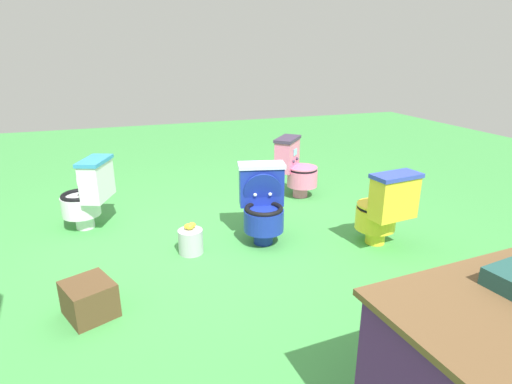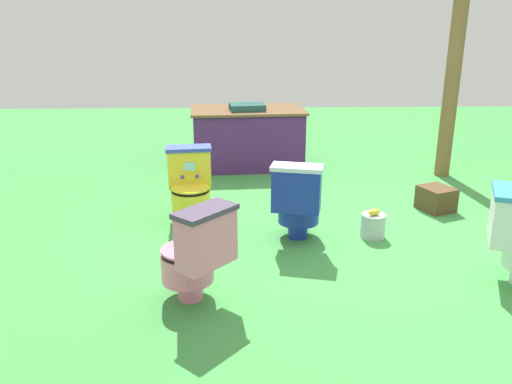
{
  "view_description": "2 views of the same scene",
  "coord_description": "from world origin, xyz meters",
  "px_view_note": "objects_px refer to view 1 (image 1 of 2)",
  "views": [
    {
      "loc": [
        0.75,
        3.22,
        1.72
      ],
      "look_at": [
        -0.47,
        -0.3,
        0.43
      ],
      "focal_mm": 28.91,
      "sensor_mm": 36.0,
      "label": 1
    },
    {
      "loc": [
        -0.98,
        -4.5,
        1.93
      ],
      "look_at": [
        -0.86,
        -0.41,
        0.55
      ],
      "focal_mm": 37.02,
      "sensor_mm": 36.0,
      "label": 2
    }
  ],
  "objects_px": {
    "toilet_white": "(88,193)",
    "lemon_bucket": "(191,241)",
    "toilet_pink": "(296,167)",
    "toilet_blue": "(263,203)",
    "small_crate": "(89,299)",
    "toilet_yellow": "(384,208)"
  },
  "relations": [
    {
      "from": "toilet_blue",
      "to": "toilet_white",
      "type": "bearing_deg",
      "value": -15.04
    },
    {
      "from": "small_crate",
      "to": "toilet_blue",
      "type": "bearing_deg",
      "value": -154.34
    },
    {
      "from": "toilet_pink",
      "to": "lemon_bucket",
      "type": "xyz_separation_m",
      "value": [
        1.51,
        1.1,
        -0.25
      ]
    },
    {
      "from": "toilet_blue",
      "to": "lemon_bucket",
      "type": "bearing_deg",
      "value": 16.92
    },
    {
      "from": "toilet_pink",
      "to": "toilet_white",
      "type": "distance_m",
      "value": 2.37
    },
    {
      "from": "toilet_pink",
      "to": "toilet_yellow",
      "type": "height_order",
      "value": "same"
    },
    {
      "from": "toilet_white",
      "to": "toilet_blue",
      "type": "height_order",
      "value": "same"
    },
    {
      "from": "toilet_yellow",
      "to": "small_crate",
      "type": "bearing_deg",
      "value": 178.8
    },
    {
      "from": "toilet_pink",
      "to": "toilet_white",
      "type": "relative_size",
      "value": 1.0
    },
    {
      "from": "toilet_white",
      "to": "toilet_blue",
      "type": "relative_size",
      "value": 1.0
    },
    {
      "from": "toilet_white",
      "to": "toilet_yellow",
      "type": "relative_size",
      "value": 1.0
    },
    {
      "from": "toilet_blue",
      "to": "toilet_yellow",
      "type": "xyz_separation_m",
      "value": [
        -0.99,
        0.49,
        -0.0
      ]
    },
    {
      "from": "small_crate",
      "to": "toilet_pink",
      "type": "bearing_deg",
      "value": -142.64
    },
    {
      "from": "toilet_pink",
      "to": "small_crate",
      "type": "distance_m",
      "value": 2.94
    },
    {
      "from": "toilet_pink",
      "to": "toilet_yellow",
      "type": "distance_m",
      "value": 1.54
    },
    {
      "from": "toilet_white",
      "to": "lemon_bucket",
      "type": "distance_m",
      "value": 1.25
    },
    {
      "from": "toilet_pink",
      "to": "toilet_white",
      "type": "bearing_deg",
      "value": -42.88
    },
    {
      "from": "toilet_blue",
      "to": "lemon_bucket",
      "type": "distance_m",
      "value": 0.74
    },
    {
      "from": "toilet_white",
      "to": "toilet_blue",
      "type": "distance_m",
      "value": 1.75
    },
    {
      "from": "toilet_yellow",
      "to": "toilet_white",
      "type": "bearing_deg",
      "value": 145.82
    },
    {
      "from": "lemon_bucket",
      "to": "toilet_blue",
      "type": "bearing_deg",
      "value": -176.18
    },
    {
      "from": "toilet_blue",
      "to": "small_crate",
      "type": "bearing_deg",
      "value": 38.77
    }
  ]
}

